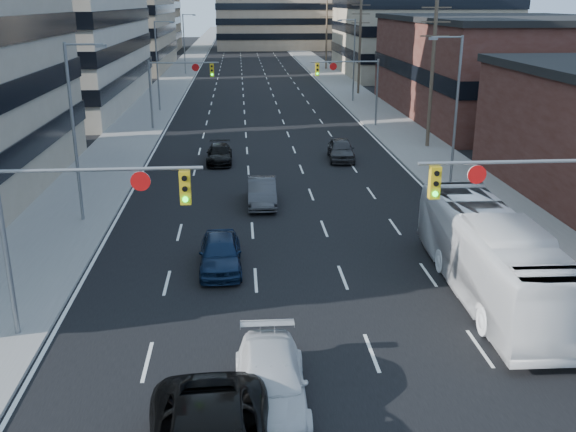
# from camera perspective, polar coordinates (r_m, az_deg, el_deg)

# --- Properties ---
(road_surface) EXTENTS (18.00, 300.00, 0.02)m
(road_surface) POSITION_cam_1_polar(r_m,az_deg,el_deg) (142.48, -3.50, 14.18)
(road_surface) COLOR black
(road_surface) RESTS_ON ground
(sidewalk_left) EXTENTS (5.00, 300.00, 0.15)m
(sidewalk_left) POSITION_cam_1_polar(r_m,az_deg,el_deg) (142.75, -8.26, 14.06)
(sidewalk_left) COLOR slate
(sidewalk_left) RESTS_ON ground
(sidewalk_right) EXTENTS (5.00, 300.00, 0.15)m
(sidewalk_right) POSITION_cam_1_polar(r_m,az_deg,el_deg) (143.12, 1.26, 14.25)
(sidewalk_right) COLOR slate
(sidewalk_right) RESTS_ON ground
(office_left_far) EXTENTS (20.00, 30.00, 16.00)m
(office_left_far) POSITION_cam_1_polar(r_m,az_deg,el_deg) (114.17, -15.95, 16.47)
(office_left_far) COLOR gray
(office_left_far) RESTS_ON ground
(storefront_right_mid) EXTENTS (20.00, 30.00, 9.00)m
(storefront_right_mid) POSITION_cam_1_polar(r_m,az_deg,el_deg) (67.69, 19.00, 12.21)
(storefront_right_mid) COLOR #472119
(storefront_right_mid) RESTS_ON ground
(office_right_far) EXTENTS (22.00, 28.00, 14.00)m
(office_right_far) POSITION_cam_1_polar(r_m,az_deg,el_deg) (103.77, 11.38, 16.10)
(office_right_far) COLOR gray
(office_right_far) RESTS_ON ground
(bg_block_left) EXTENTS (24.00, 24.00, 20.00)m
(bg_block_left) POSITION_cam_1_polar(r_m,az_deg,el_deg) (154.21, -14.63, 17.70)
(bg_block_left) COLOR #ADA089
(bg_block_left) RESTS_ON ground
(bg_block_right) EXTENTS (22.00, 22.00, 12.00)m
(bg_block_right) POSITION_cam_1_polar(r_m,az_deg,el_deg) (146.21, 9.64, 16.43)
(bg_block_right) COLOR gray
(bg_block_right) RESTS_ON ground
(signal_near_left) EXTENTS (6.59, 0.33, 6.00)m
(signal_near_left) POSITION_cam_1_polar(r_m,az_deg,el_deg) (21.70, -17.87, 0.14)
(signal_near_left) COLOR slate
(signal_near_left) RESTS_ON ground
(signal_near_right) EXTENTS (6.59, 0.33, 6.00)m
(signal_near_right) POSITION_cam_1_polar(r_m,az_deg,el_deg) (23.22, 20.70, 1.02)
(signal_near_right) COLOR slate
(signal_near_right) RESTS_ON ground
(signal_far_left) EXTENTS (6.09, 0.33, 6.00)m
(signal_far_left) POSITION_cam_1_polar(r_m,az_deg,el_deg) (57.67, -9.87, 11.79)
(signal_far_left) COLOR slate
(signal_far_left) RESTS_ON ground
(signal_far_right) EXTENTS (6.09, 0.33, 6.00)m
(signal_far_right) POSITION_cam_1_polar(r_m,az_deg,el_deg) (58.28, 5.68, 12.03)
(signal_far_right) COLOR slate
(signal_far_right) RESTS_ON ground
(utility_pole_block) EXTENTS (2.20, 0.28, 11.00)m
(utility_pole_block) POSITION_cam_1_polar(r_m,az_deg,el_deg) (50.44, 12.70, 12.36)
(utility_pole_block) COLOR #4C3D2D
(utility_pole_block) RESTS_ON ground
(utility_pole_midblock) EXTENTS (2.20, 0.28, 11.00)m
(utility_pole_midblock) POSITION_cam_1_polar(r_m,az_deg,el_deg) (79.54, 6.40, 14.81)
(utility_pole_midblock) COLOR #4C3D2D
(utility_pole_midblock) RESTS_ON ground
(utility_pole_distant) EXTENTS (2.20, 0.28, 11.00)m
(utility_pole_distant) POSITION_cam_1_polar(r_m,az_deg,el_deg) (109.13, 3.44, 15.88)
(utility_pole_distant) COLOR #4C3D2D
(utility_pole_distant) RESTS_ON ground
(streetlight_left_near) EXTENTS (2.03, 0.22, 9.00)m
(streetlight_left_near) POSITION_cam_1_polar(r_m,az_deg,el_deg) (33.55, -18.30, 7.69)
(streetlight_left_near) COLOR slate
(streetlight_left_near) RESTS_ON ground
(streetlight_left_mid) EXTENTS (2.03, 0.22, 9.00)m
(streetlight_left_mid) POSITION_cam_1_polar(r_m,az_deg,el_deg) (67.78, -11.44, 13.31)
(streetlight_left_mid) COLOR slate
(streetlight_left_mid) RESTS_ON ground
(streetlight_left_far) EXTENTS (2.03, 0.22, 9.00)m
(streetlight_left_far) POSITION_cam_1_polar(r_m,az_deg,el_deg) (102.53, -9.14, 15.11)
(streetlight_left_far) COLOR slate
(streetlight_left_far) RESTS_ON ground
(streetlight_right_near) EXTENTS (2.03, 0.22, 9.00)m
(streetlight_right_near) POSITION_cam_1_polar(r_m,az_deg,el_deg) (39.57, 14.55, 9.56)
(streetlight_right_near) COLOR slate
(streetlight_right_near) RESTS_ON ground
(streetlight_right_far) EXTENTS (2.03, 0.22, 9.00)m
(streetlight_right_far) POSITION_cam_1_polar(r_m,az_deg,el_deg) (73.37, 5.77, 13.95)
(streetlight_right_far) COLOR slate
(streetlight_right_far) RESTS_ON ground
(white_van) EXTENTS (2.03, 4.96, 1.44)m
(white_van) POSITION_cam_1_polar(r_m,az_deg,el_deg) (18.57, -1.54, -14.52)
(white_van) COLOR silver
(white_van) RESTS_ON ground
(transit_bus) EXTENTS (3.08, 11.82, 3.27)m
(transit_bus) POSITION_cam_1_polar(r_m,az_deg,el_deg) (25.66, 17.65, -3.40)
(transit_bus) COLOR silver
(transit_bus) RESTS_ON ground
(sedan_blue) EXTENTS (1.85, 4.40, 1.49)m
(sedan_blue) POSITION_cam_1_polar(r_m,az_deg,el_deg) (27.30, -6.03, -3.27)
(sedan_blue) COLOR #0E1D38
(sedan_blue) RESTS_ON ground
(sedan_grey_center) EXTENTS (1.61, 4.47, 1.47)m
(sedan_grey_center) POSITION_cam_1_polar(r_m,az_deg,el_deg) (35.80, -2.33, 2.14)
(sedan_grey_center) COLOR #353537
(sedan_grey_center) RESTS_ON ground
(sedan_black_far) EXTENTS (1.78, 4.34, 1.26)m
(sedan_black_far) POSITION_cam_1_polar(r_m,az_deg,el_deg) (45.56, -6.12, 5.50)
(sedan_black_far) COLOR black
(sedan_black_far) RESTS_ON ground
(sedan_grey_right) EXTENTS (2.09, 4.55, 1.51)m
(sedan_grey_right) POSITION_cam_1_polar(r_m,az_deg,el_deg) (46.31, 4.73, 5.92)
(sedan_grey_right) COLOR #2B2B2D
(sedan_grey_right) RESTS_ON ground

